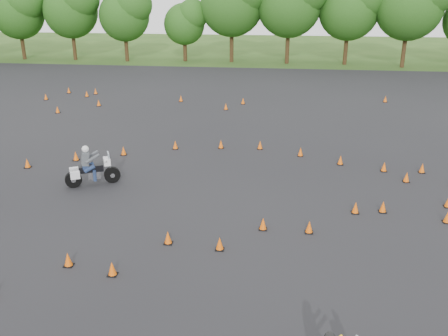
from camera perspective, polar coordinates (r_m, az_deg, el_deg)
ground at (r=18.26m, az=-1.48°, el=-7.97°), size 140.00×140.00×0.00m
asphalt_pad at (r=23.65m, az=0.57°, el=-1.00°), size 62.00×62.00×0.00m
treeline at (r=51.04m, az=6.26°, el=16.15°), size 87.08×32.55×10.80m
traffic_cones at (r=23.16m, az=0.19°, el=-0.88°), size 36.87×33.07×0.45m
rider_grey at (r=23.18m, az=-14.87°, el=0.32°), size 2.54×1.77×1.90m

